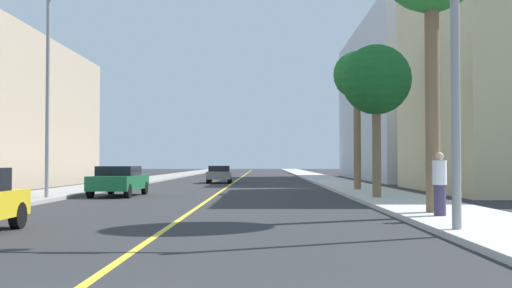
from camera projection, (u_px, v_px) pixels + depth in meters
The scene contains 12 objects.
ground at pixel (233, 183), 46.78m from camera, with size 192.00×192.00×0.00m, color #2D2D30.
sidewalk_left at pixel (132, 182), 46.88m from camera, with size 3.37×168.00×0.15m, color #9E9B93.
sidewalk_right at pixel (334, 182), 46.69m from camera, with size 3.37×168.00×0.15m, color beige.
lane_marking_center at pixel (233, 183), 46.78m from camera, with size 0.16×144.00×0.01m, color yellow.
building_right_far at pixel (428, 103), 56.86m from camera, with size 13.33×27.07×14.30m, color silver.
traffic_signal_mast at pixel (316, 9), 13.30m from camera, with size 9.28×0.36×6.54m.
street_lamp at pixel (48, 84), 25.15m from camera, with size 0.56×0.28×8.57m.
palm_mid at pixel (376, 81), 25.25m from camera, with size 2.93×2.93×6.38m.
palm_far at pixel (357, 78), 32.79m from camera, with size 2.57×2.57×7.50m.
car_gray at pixel (220, 174), 46.37m from camera, with size 1.90×4.21×1.33m.
car_green at pixel (119, 180), 28.51m from camera, with size 2.06×4.38×1.42m.
pedestrian at pixel (440, 184), 16.45m from camera, with size 0.38×0.38×1.73m.
Camera 1 is at (2.34, -4.83, 1.61)m, focal length 42.40 mm.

